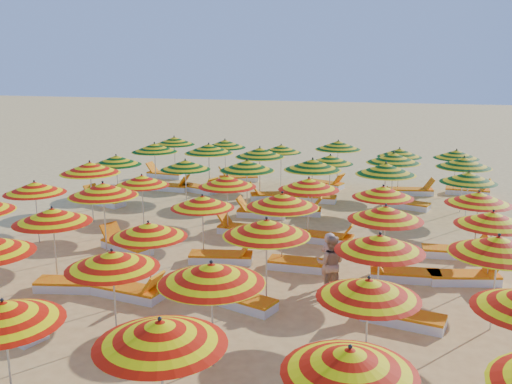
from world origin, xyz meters
The scene contains 70 objects.
ground centered at (0.00, 0.00, 0.00)m, with size 120.00×120.00×0.00m, color #F6C66D.
umbrella_2 centered at (-1.46, -8.54, 1.68)m, with size 2.24×2.24×1.91m.
umbrella_3 centered at (1.14, -8.62, 1.74)m, with size 2.42×2.42×1.98m.
umbrella_4 centered at (3.70, -8.53, 1.66)m, with size 2.24×2.24×1.88m.
umbrella_8 centered at (-1.05, -6.01, 1.68)m, with size 2.09×2.09×1.90m.
umbrella_9 centered at (1.09, -6.40, 1.77)m, with size 2.33×2.33×2.01m.
umbrella_10 centered at (3.75, -6.07, 1.65)m, with size 1.96×1.96×1.87m.
umbrella_13 centered at (-3.88, -3.79, 1.75)m, with size 2.42×2.42×1.99m.
umbrella_14 centered at (-1.30, -3.93, 1.64)m, with size 2.26×2.26×1.86m.
umbrella_15 centered at (1.36, -3.60, 1.81)m, with size 2.57×2.57×2.06m.
umbrella_16 centered at (3.80, -3.80, 1.73)m, with size 2.47×2.47×1.97m.
umbrella_17 centered at (6.08, -3.57, 1.81)m, with size 2.37×2.37×2.06m.
umbrella_18 centered at (-6.37, -1.05, 1.69)m, with size 1.82×1.82×1.92m.
umbrella_19 centered at (-3.97, -1.28, 1.83)m, with size 2.45×2.45×2.08m.
umbrella_20 centered at (-1.06, -1.12, 1.62)m, with size 1.85×1.85×1.85m.
umbrella_21 centered at (1.15, -1.10, 1.81)m, with size 2.41×2.41×2.05m.
umbrella_22 centered at (3.80, -1.38, 1.73)m, with size 2.38×2.38×1.97m.
umbrella_23 centered at (6.29, -1.02, 1.67)m, with size 1.82×1.82×1.90m.
umbrella_24 centered at (-5.98, 1.36, 1.87)m, with size 2.16×2.16×2.12m.
umbrella_25 centered at (-3.92, 1.02, 1.62)m, with size 2.30×2.30×1.85m.
umbrella_26 centered at (-1.15, 1.30, 1.69)m, with size 2.00×2.00×1.92m.
umbrella_27 centered at (1.40, 1.40, 1.73)m, with size 1.87×1.87×1.97m.
umbrella_28 centered at (3.60, 1.25, 1.66)m, with size 1.82×1.82×1.88m.
umbrella_29 centered at (6.18, 1.08, 1.68)m, with size 1.89×1.89×1.91m.
umbrella_30 centered at (-6.25, 3.63, 1.73)m, with size 2.46×2.46×1.97m.
umbrella_31 centered at (-3.50, 3.64, 1.69)m, with size 1.92×1.92×1.92m.
umbrella_32 centered at (-1.15, 3.51, 1.80)m, with size 2.20×2.20×2.05m.
umbrella_33 centered at (1.08, 3.94, 1.86)m, with size 2.29×2.29×2.12m.
umbrella_34 centered at (3.55, 3.77, 1.87)m, with size 2.26×2.26×2.12m.
umbrella_35 centered at (6.15, 3.94, 1.69)m, with size 2.11×2.11×1.92m.
umbrella_36 centered at (-6.01, 6.43, 1.80)m, with size 2.53×2.53×2.05m.
umbrella_37 centered at (-3.60, 6.39, 1.86)m, with size 2.37×2.37×2.12m.
umbrella_38 centered at (-1.41, 6.22, 1.83)m, with size 1.99×1.99×2.08m.
umbrella_39 centered at (1.35, 6.37, 1.65)m, with size 1.95×1.95×1.87m.
umbrella_40 centered at (3.71, 6.13, 1.85)m, with size 2.25×2.25×2.11m.
umbrella_41 centered at (6.15, 6.00, 1.82)m, with size 2.09×2.09×2.07m.
umbrella_42 centered at (-6.13, 8.76, 1.77)m, with size 2.52×2.52×2.01m.
umbrella_43 centered at (-3.68, 8.73, 1.73)m, with size 2.01×2.01×1.97m.
umbrella_44 centered at (-1.10, 8.62, 1.63)m, with size 1.86×1.86×1.85m.
umbrella_45 centered at (1.32, 8.91, 1.84)m, with size 2.39×2.39×2.09m.
umbrella_46 centered at (3.87, 8.47, 1.69)m, with size 2.34×2.34×1.92m.
umbrella_47 centered at (6.08, 8.77, 1.68)m, with size 2.17×2.17×1.91m.
lounger_3 centered at (-3.23, -6.31, 0.15)m, with size 1.83×1.09×0.69m.
lounger_4 centered at (-3.28, -4.00, 0.15)m, with size 1.82×0.93×0.69m.
lounger_5 centered at (-1.80, -4.04, 0.15)m, with size 1.80×0.83×0.69m.
lounger_6 centered at (0.77, -3.82, 0.15)m, with size 1.83×1.11×0.69m.
lounger_7 centered at (4.30, -3.77, 0.15)m, with size 1.81×0.91×0.69m.
lounger_8 centered at (-3.46, -1.08, 0.15)m, with size 1.82×1.24×0.69m.
lounger_9 centered at (-0.47, -1.24, 0.15)m, with size 1.81×0.91×0.69m.
lounger_10 centered at (1.75, -1.22, 0.15)m, with size 1.74×0.59×0.69m.
lounger_11 centered at (4.30, -1.28, 0.15)m, with size 1.78×0.74×0.69m.
lounger_12 centered at (5.79, -1.07, 0.15)m, with size 1.82×0.98×0.69m.
lounger_13 centered at (-0.65, 1.39, 0.15)m, with size 1.77×0.69×0.69m.
lounger_14 centered at (2.00, 1.21, 0.15)m, with size 1.78×0.74×0.69m.
lounger_15 centered at (5.67, 0.87, 0.15)m, with size 1.77×0.70×0.69m.
lounger_16 centered at (-6.85, 3.60, 0.15)m, with size 1.83×1.11×0.69m.
lounger_17 centered at (-0.65, 3.47, 0.15)m, with size 1.77×0.70×0.69m.
lounger_18 centered at (0.57, 4.12, 0.15)m, with size 1.78×0.75×0.69m.
lounger_19 centered at (-5.41, 6.48, 0.15)m, with size 1.75×0.63×0.69m.
lounger_20 centered at (-4.10, 6.52, 0.15)m, with size 1.83×1.15×0.69m.
lounger_21 centered at (-0.90, 6.06, 0.15)m, with size 1.83×1.16×0.69m.
lounger_22 centered at (0.75, 6.12, 0.15)m, with size 1.74×0.61×0.69m.
lounger_23 centered at (4.21, 6.08, 0.15)m, with size 1.83×1.06×0.69m.
lounger_24 centered at (-6.73, 8.88, 0.15)m, with size 1.77×0.70×0.69m.
lounger_25 centered at (-3.18, 8.91, 0.15)m, with size 1.82×1.26×0.69m.
lounger_26 centered at (0.82, 8.74, 0.15)m, with size 1.83×1.11×0.69m.
lounger_27 centered at (4.47, 8.37, 0.15)m, with size 1.81×0.89×0.69m.
lounger_28 centered at (6.68, 8.97, 0.15)m, with size 1.77×0.69×0.69m.
beachgoer_a centered at (2.59, -2.33, 0.71)m, with size 0.51×0.34×1.41m, color tan.
beachgoer_b centered at (2.64, -2.48, 0.70)m, with size 0.68×0.53×1.39m, color tan.
Camera 1 is at (4.28, -15.16, 5.38)m, focal length 40.00 mm.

